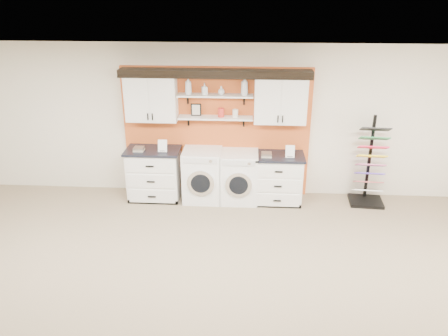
# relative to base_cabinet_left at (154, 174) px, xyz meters

# --- Properties ---
(ceiling) EXTENTS (10.00, 10.00, 0.00)m
(ceiling) POSITION_rel_base_cabinet_left_xyz_m (1.13, -3.64, 2.32)
(ceiling) COLOR white
(ceiling) RESTS_ON wall_back
(wall_back) EXTENTS (10.00, 0.00, 10.00)m
(wall_back) POSITION_rel_base_cabinet_left_xyz_m (1.13, 0.36, 0.92)
(wall_back) COLOR silver
(wall_back) RESTS_ON floor
(accent_panel) EXTENTS (3.40, 0.07, 2.40)m
(accent_panel) POSITION_rel_base_cabinet_left_xyz_m (1.13, 0.32, 0.72)
(accent_panel) COLOR #C35321
(accent_panel) RESTS_ON wall_back
(upper_cabinet_left) EXTENTS (0.90, 0.35, 0.84)m
(upper_cabinet_left) POSITION_rel_base_cabinet_left_xyz_m (-0.00, 0.15, 1.40)
(upper_cabinet_left) COLOR white
(upper_cabinet_left) RESTS_ON wall_back
(upper_cabinet_right) EXTENTS (0.90, 0.35, 0.84)m
(upper_cabinet_right) POSITION_rel_base_cabinet_left_xyz_m (2.26, 0.15, 1.40)
(upper_cabinet_right) COLOR white
(upper_cabinet_right) RESTS_ON wall_back
(shelf_lower) EXTENTS (1.32, 0.28, 0.03)m
(shelf_lower) POSITION_rel_base_cabinet_left_xyz_m (1.13, 0.16, 1.05)
(shelf_lower) COLOR white
(shelf_lower) RESTS_ON wall_back
(shelf_upper) EXTENTS (1.32, 0.28, 0.03)m
(shelf_upper) POSITION_rel_base_cabinet_left_xyz_m (1.13, 0.16, 1.45)
(shelf_upper) COLOR white
(shelf_upper) RESTS_ON wall_back
(crown_molding) EXTENTS (3.30, 0.41, 0.13)m
(crown_molding) POSITION_rel_base_cabinet_left_xyz_m (1.13, 0.17, 1.85)
(crown_molding) COLOR black
(crown_molding) RESTS_ON wall_back
(picture_frame) EXTENTS (0.18, 0.02, 0.22)m
(picture_frame) POSITION_rel_base_cabinet_left_xyz_m (0.78, 0.21, 1.17)
(picture_frame) COLOR black
(picture_frame) RESTS_ON shelf_lower
(canister_red) EXTENTS (0.11, 0.11, 0.16)m
(canister_red) POSITION_rel_base_cabinet_left_xyz_m (1.23, 0.16, 1.14)
(canister_red) COLOR red
(canister_red) RESTS_ON shelf_lower
(canister_cream) EXTENTS (0.10, 0.10, 0.14)m
(canister_cream) POSITION_rel_base_cabinet_left_xyz_m (1.48, 0.16, 1.13)
(canister_cream) COLOR silver
(canister_cream) RESTS_ON shelf_lower
(base_cabinet_left) EXTENTS (0.99, 0.66, 0.96)m
(base_cabinet_left) POSITION_rel_base_cabinet_left_xyz_m (0.00, 0.00, 0.00)
(base_cabinet_left) COLOR white
(base_cabinet_left) RESTS_ON floor
(base_cabinet_right) EXTENTS (0.93, 0.66, 0.91)m
(base_cabinet_right) POSITION_rel_base_cabinet_left_xyz_m (2.26, 0.00, -0.03)
(base_cabinet_right) COLOR white
(base_cabinet_right) RESTS_ON floor
(washer) EXTENTS (0.69, 0.71, 0.96)m
(washer) POSITION_rel_base_cabinet_left_xyz_m (0.90, -0.00, 0.00)
(washer) COLOR white
(washer) RESTS_ON floor
(dryer) EXTENTS (0.67, 0.71, 0.93)m
(dryer) POSITION_rel_base_cabinet_left_xyz_m (1.57, -0.00, -0.01)
(dryer) COLOR white
(dryer) RESTS_ON floor
(sample_rack) EXTENTS (0.62, 0.53, 1.62)m
(sample_rack) POSITION_rel_base_cabinet_left_xyz_m (3.90, 0.03, 0.04)
(sample_rack) COLOR black
(sample_rack) RESTS_ON floor
(soap_bottle_a) EXTENTS (0.16, 0.16, 0.30)m
(soap_bottle_a) POSITION_rel_base_cabinet_left_xyz_m (0.66, 0.16, 1.62)
(soap_bottle_a) COLOR silver
(soap_bottle_a) RESTS_ON shelf_upper
(soap_bottle_b) EXTENTS (0.11, 0.12, 0.20)m
(soap_bottle_b) POSITION_rel_base_cabinet_left_xyz_m (0.94, 0.16, 1.56)
(soap_bottle_b) COLOR silver
(soap_bottle_b) RESTS_ON shelf_upper
(soap_bottle_c) EXTENTS (0.16, 0.16, 0.15)m
(soap_bottle_c) POSITION_rel_base_cabinet_left_xyz_m (1.23, 0.16, 1.54)
(soap_bottle_c) COLOR silver
(soap_bottle_c) RESTS_ON shelf_upper
(soap_bottle_d) EXTENTS (0.17, 0.17, 0.33)m
(soap_bottle_d) POSITION_rel_base_cabinet_left_xyz_m (1.63, 0.16, 1.63)
(soap_bottle_d) COLOR silver
(soap_bottle_d) RESTS_ON shelf_upper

